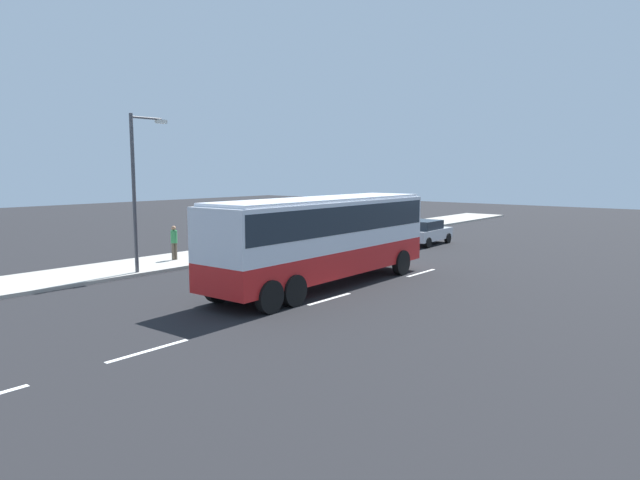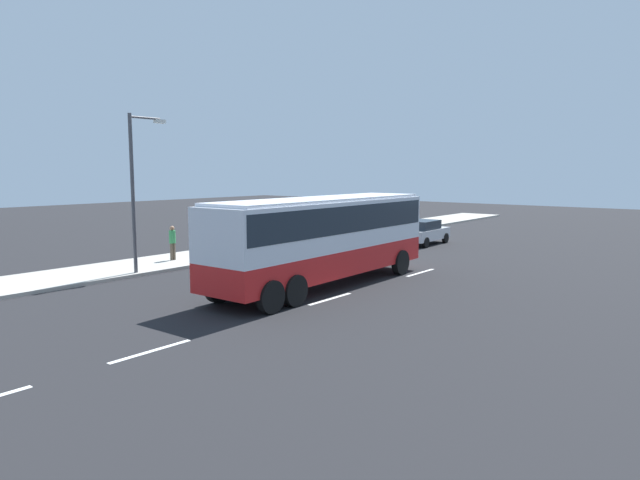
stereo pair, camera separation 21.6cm
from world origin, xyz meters
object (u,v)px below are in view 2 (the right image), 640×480
object	(u,v)px
car_silver_hatch	(423,232)
street_lamp	(136,182)
coach_bus	(323,232)
pedestrian_near_curb	(299,230)
pedestrian_at_crossing	(172,240)

from	to	relation	value
car_silver_hatch	street_lamp	world-z (taller)	street_lamp
coach_bus	street_lamp	bearing A→B (deg)	111.25
street_lamp	coach_bus	bearing A→B (deg)	-67.22
street_lamp	pedestrian_near_curb	bearing A→B (deg)	2.58
coach_bus	pedestrian_at_crossing	xyz separation A→B (m)	(-0.32, 9.39, -1.05)
coach_bus	pedestrian_near_curb	world-z (taller)	coach_bus
pedestrian_at_crossing	pedestrian_near_curb	bearing A→B (deg)	84.72
coach_bus	pedestrian_near_curb	bearing A→B (deg)	44.21
coach_bus	car_silver_hatch	xyz separation A→B (m)	(13.81, 3.03, -1.38)
pedestrian_near_curb	coach_bus	bearing A→B (deg)	20.49
car_silver_hatch	pedestrian_near_curb	distance (m)	7.78
pedestrian_at_crossing	street_lamp	size ratio (longest dim) A/B	0.25
coach_bus	pedestrian_near_curb	xyz separation A→B (m)	(8.08, 8.29, -1.17)
car_silver_hatch	pedestrian_at_crossing	world-z (taller)	pedestrian_at_crossing
pedestrian_at_crossing	car_silver_hatch	bearing A→B (deg)	67.96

